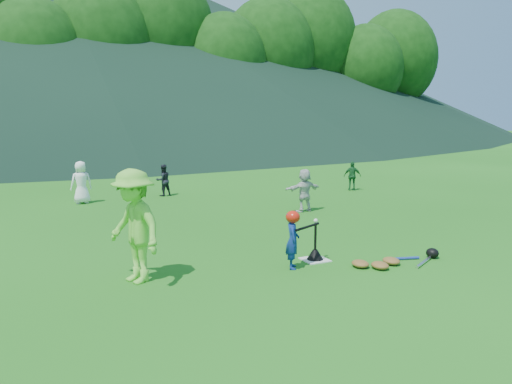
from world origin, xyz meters
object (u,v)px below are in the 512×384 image
Objects in this scene: adult_coach at (134,226)px; fielder_c at (352,176)px; equipment_pile at (392,261)px; home_plate at (315,260)px; fielder_b at (163,180)px; batting_tee at (315,253)px; fielder_a at (81,182)px; batter_child at (293,240)px; fielder_d at (304,190)px.

adult_coach is 1.81× the size of fielder_c.
fielder_c is at bearing 58.37° from equipment_pile.
fielder_c is at bearing 49.26° from home_plate.
fielder_b is 1.49× the size of batting_tee.
fielder_a is at bearing -5.33° from fielder_b.
batting_tee reaches higher than equipment_pile.
fielder_b is at bearing 140.50° from adult_coach.
fielder_c reaches higher than batting_tee.
batter_child is 0.55× the size of equipment_pile.
home_plate is 0.45× the size of fielder_c.
fielder_a is (-2.54, 8.09, 0.14)m from batter_child.
fielder_b reaches higher than batting_tee.
fielder_a is at bearing 111.80° from batting_tee.
fielder_a is at bearing 42.53° from batter_child.
fielder_a reaches higher than equipment_pile.
fielder_b is at bearing 25.15° from batter_child.
fielder_a is 1.85× the size of batting_tee.
batting_tee is at bearing 77.99° from fielder_c.
batter_child is (-0.60, -0.22, 0.48)m from home_plate.
batter_child is at bearing 100.96° from fielder_a.
home_plate is 8.55m from fielder_c.
batter_child is at bearing 160.97° from equipment_pile.
adult_coach is 1.01× the size of equipment_pile.
fielder_c is 8.55m from batting_tee.
adult_coach is at bearing 30.93° from fielder_d.
fielder_b reaches higher than home_plate.
batter_child is 0.54× the size of adult_coach.
fielder_c is 1.47× the size of batting_tee.
equipment_pile is at bearing 54.86° from adult_coach.
fielder_c is at bearing 103.98° from adult_coach.
adult_coach reaches higher than batting_tee.
adult_coach is 8.32m from fielder_b.
fielder_a is at bearing 116.03° from equipment_pile.
adult_coach is (-2.59, 0.46, 0.41)m from batter_child.
equipment_pile is at bearing -83.95° from batter_child.
fielder_c reaches higher than equipment_pile.
fielder_d is at bearing 137.32° from fielder_a.
batting_tee is at bearing 105.31° from fielder_a.
fielder_d reaches higher than batter_child.
fielder_d is (5.31, -3.88, -0.04)m from fielder_a.
batting_tee is at bearing 57.50° from fielder_d.
equipment_pile is (1.09, -0.81, 0.06)m from home_plate.
fielder_b is 6.41m from fielder_c.
home_plate is 0.39× the size of fielder_d.
fielder_b is (-0.01, 8.36, 0.02)m from batter_child.
batting_tee is (0.60, 0.22, -0.36)m from batter_child.
fielder_d is 1.72× the size of batting_tee.
equipment_pile is at bearing -36.54° from batting_tee.
fielder_d is (2.16, 3.98, 0.57)m from home_plate.
fielder_c is 0.85× the size of fielder_d.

